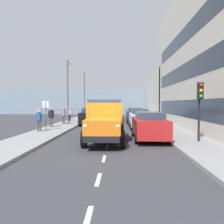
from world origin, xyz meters
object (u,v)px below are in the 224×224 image
car_white_kerbside_1 (139,118)px  lamp_post_far (85,90)px  pedestrian_couple_b (69,113)px  street_sign (46,110)px  truck_vintage_orange (105,122)px  pedestrian_near_railing (39,119)px  car_red_kerbside_near (149,125)px  pedestrian_in_dark_coat (51,116)px  car_navy_kerbside_2 (135,115)px  lamp_post_promenade (68,86)px  car_silver_oppositeside_1 (97,113)px  car_black_oppositeside_0 (90,116)px  pedestrian_by_lamp (69,112)px  pedestrian_strolling (64,114)px  traffic_light_near (200,99)px

car_white_kerbside_1 → lamp_post_far: 15.03m
pedestrian_couple_b → street_sign: 8.65m
truck_vintage_orange → pedestrian_near_railing: (5.16, -3.92, -0.10)m
car_red_kerbside_near → truck_vintage_orange: bearing=24.5°
pedestrian_in_dark_coat → lamp_post_far: (-0.85, -13.40, 2.97)m
lamp_post_far → car_navy_kerbside_2: bearing=132.3°
pedestrian_near_railing → lamp_post_promenade: bearing=-97.8°
car_silver_oppositeside_1 → lamp_post_promenade: 8.29m
car_white_kerbside_1 → lamp_post_far: size_ratio=0.62×
car_red_kerbside_near → pedestrian_couple_b: bearing=-57.2°
car_navy_kerbside_2 → car_black_oppositeside_0: 5.26m
car_red_kerbside_near → pedestrian_by_lamp: size_ratio=2.78×
pedestrian_strolling → lamp_post_far: 10.85m
pedestrian_couple_b → pedestrian_in_dark_coat: bearing=88.1°
car_white_kerbside_1 → pedestrian_strolling: 7.83m
car_white_kerbside_1 → street_sign: (7.36, 3.07, 0.79)m
car_black_oppositeside_0 → pedestrian_strolling: (2.58, 0.72, 0.24)m
car_red_kerbside_near → lamp_post_promenade: 11.52m
car_silver_oppositeside_1 → pedestrian_near_railing: size_ratio=2.88×
truck_vintage_orange → car_navy_kerbside_2: bearing=-101.6°
truck_vintage_orange → pedestrian_by_lamp: 15.73m
car_red_kerbside_near → pedestrian_near_railing: 8.22m
lamp_post_promenade → car_navy_kerbside_2: bearing=-157.7°
car_white_kerbside_1 → pedestrian_near_railing: bearing=24.0°
lamp_post_promenade → street_sign: 6.01m
car_red_kerbside_near → car_silver_oppositeside_1: same height
car_navy_kerbside_2 → street_sign: street_sign is taller
lamp_post_far → car_red_kerbside_near: bearing=109.9°
truck_vintage_orange → car_black_oppositeside_0: (2.23, -10.60, -0.28)m
traffic_light_near → street_sign: size_ratio=1.42×
pedestrian_strolling → lamp_post_promenade: size_ratio=0.26×
pedestrian_by_lamp → lamp_post_far: 6.37m
car_white_kerbside_1 → pedestrian_near_railing: 8.49m
truck_vintage_orange → street_sign: truck_vintage_orange is taller
street_sign → car_silver_oppositeside_1: bearing=-101.1°
pedestrian_by_lamp → traffic_light_near: 18.31m
car_red_kerbside_near → car_black_oppositeside_0: 10.59m
truck_vintage_orange → pedestrian_couple_b: bearing=-68.9°
car_white_kerbside_1 → pedestrian_couple_b: 9.39m
car_white_kerbside_1 → street_sign: bearing=22.7°
pedestrian_couple_b → lamp_post_far: (-0.65, -7.39, 3.02)m
car_red_kerbside_near → pedestrian_strolling: (7.41, -8.71, 0.23)m
traffic_light_near → pedestrian_couple_b: bearing=-52.2°
car_silver_oppositeside_1 → pedestrian_couple_b: (2.74, 4.33, 0.21)m
pedestrian_in_dark_coat → traffic_light_near: size_ratio=0.53×
car_red_kerbside_near → car_white_kerbside_1: (0.00, -6.18, -0.00)m
car_navy_kerbside_2 → pedestrian_by_lamp: pedestrian_by_lamp is taller
car_white_kerbside_1 → pedestrian_couple_b: bearing=-36.3°
car_navy_kerbside_2 → street_sign: (7.36, 8.40, 0.79)m
pedestrian_in_dark_coat → lamp_post_far: 13.75m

